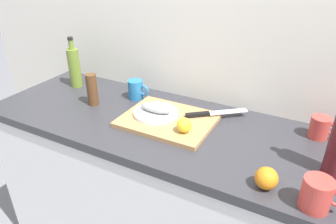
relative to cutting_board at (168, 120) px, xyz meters
name	(u,v)px	position (x,y,z in m)	size (l,w,h in m)	color
back_wall	(226,33)	(0.14, 0.31, 0.34)	(3.20, 0.05, 2.50)	white
kitchen_counter	(191,209)	(0.14, -0.02, -0.46)	(2.00, 0.60, 0.90)	white
cutting_board	(168,120)	(0.00, 0.00, 0.00)	(0.40, 0.32, 0.02)	tan
white_plate	(156,113)	(-0.06, 0.00, 0.02)	(0.20, 0.20, 0.01)	white
fish_fillet	(156,108)	(-0.06, 0.00, 0.04)	(0.15, 0.07, 0.04)	#999E99
chef_knife	(209,114)	(0.15, 0.11, 0.02)	(0.24, 0.21, 0.02)	silver
lemon_0	(184,125)	(0.11, -0.07, 0.04)	(0.06, 0.06, 0.06)	yellow
olive_oil_bottle	(74,67)	(-0.65, 0.12, 0.10)	(0.06, 0.06, 0.28)	olive
coffee_mug_0	(136,90)	(-0.26, 0.14, 0.04)	(0.12, 0.08, 0.10)	#2672B2
coffee_mug_1	(317,194)	(0.63, -0.25, 0.04)	(0.13, 0.09, 0.10)	#CC3F38
coffee_mug_2	(320,128)	(0.61, 0.18, 0.04)	(0.12, 0.08, 0.09)	#CC3F38
orange_1	(266,178)	(0.48, -0.23, 0.03)	(0.07, 0.07, 0.07)	orange
pepper_mill	(92,90)	(-0.41, -0.02, 0.07)	(0.05, 0.05, 0.16)	brown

